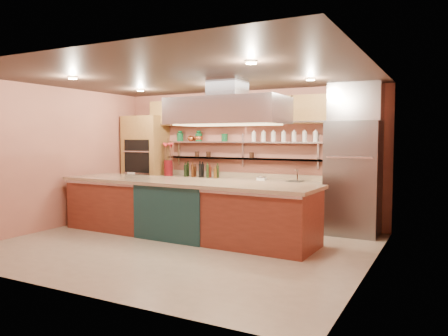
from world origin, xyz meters
The scene contains 21 objects.
floor centered at (0.00, 0.00, -0.01)m, with size 6.00×5.00×0.02m, color gray.
ceiling centered at (0.00, 0.00, 2.80)m, with size 6.00×5.00×0.02m, color black.
wall_back centered at (0.00, 2.50, 1.40)m, with size 6.00×0.04×2.80m, color #AC6651.
wall_front centered at (0.00, -2.50, 1.40)m, with size 6.00×0.04×2.80m, color #AC6651.
wall_left centered at (-3.00, 0.00, 1.40)m, with size 0.04×5.00×2.80m, color #AC6651.
wall_right centered at (3.00, 0.00, 1.40)m, with size 0.04×5.00×2.80m, color #AC6651.
oven_stack centered at (-2.45, 2.18, 1.15)m, with size 0.95×0.64×2.30m, color olive.
refrigerator centered at (2.35, 2.14, 1.05)m, with size 0.95×0.72×2.10m, color slate.
back_counter centered at (-0.05, 2.20, 0.47)m, with size 3.84×0.64×0.93m, color tan.
wall_shelf_lower centered at (-0.05, 2.37, 1.35)m, with size 3.60×0.26×0.03m, color #B4B5BB.
wall_shelf_upper centered at (-0.05, 2.37, 1.70)m, with size 3.60×0.26×0.03m, color #B4B5BB.
upper_cabinets centered at (0.00, 2.32, 2.35)m, with size 4.60×0.36×0.55m, color olive.
range_hood centered at (0.55, 0.57, 2.25)m, with size 2.00×1.00×0.45m, color #B4B5BB.
ceiling_downlights centered at (0.00, 0.20, 2.77)m, with size 4.00×2.80×0.02m, color #FFE5A5.
island centered at (-0.35, 0.57, 0.51)m, with size 4.89×1.06×1.02m, color maroon.
flower_vase centered at (-1.78, 2.15, 1.11)m, with size 0.20×0.20×0.35m, color #5C0D12.
oil_bottle_cluster centered at (-0.91, 2.15, 1.07)m, with size 0.88×0.25×0.28m, color black.
kitchen_scale centered at (0.53, 2.15, 0.98)m, with size 0.18×0.13×0.10m, color white.
bar_faucet centered at (1.25, 2.25, 1.05)m, with size 0.03×0.03×0.24m, color silver.
copper_kettle centered at (-1.31, 2.37, 1.78)m, with size 0.16×0.16×0.13m, color #CF652F.
green_canister centered at (-0.45, 2.37, 1.80)m, with size 0.14×0.14×0.17m, color #0F4924.
Camera 1 is at (3.96, -6.06, 1.80)m, focal length 35.00 mm.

